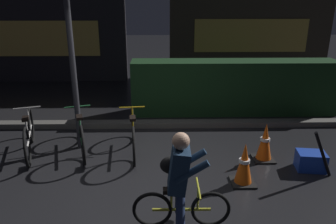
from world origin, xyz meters
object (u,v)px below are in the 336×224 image
(street_post, at_px, (74,75))
(parked_bike_center_left, at_px, (80,133))
(traffic_cone_near, at_px, (244,164))
(closed_umbrella, at_px, (323,154))
(cyclist, at_px, (180,180))
(traffic_cone_far, at_px, (265,142))
(parked_bike_left_mid, at_px, (29,135))
(parked_bike_center_right, at_px, (133,134))
(blue_crate, at_px, (311,161))

(street_post, xyz_separation_m, parked_bike_center_left, (0.06, -0.16, -1.03))
(traffic_cone_near, bearing_deg, closed_umbrella, 6.92)
(closed_umbrella, bearing_deg, cyclist, 13.54)
(street_post, distance_m, traffic_cone_near, 3.21)
(street_post, xyz_separation_m, traffic_cone_far, (3.27, -0.55, -1.06))
(parked_bike_left_mid, distance_m, parked_bike_center_left, 0.90)
(street_post, distance_m, cyclist, 2.92)
(traffic_cone_near, distance_m, cyclist, 1.41)
(parked_bike_center_left, bearing_deg, traffic_cone_far, -114.08)
(cyclist, bearing_deg, street_post, 128.06)
(traffic_cone_near, distance_m, traffic_cone_far, 0.92)
(traffic_cone_far, height_order, closed_umbrella, closed_umbrella)
(parked_bike_center_right, height_order, blue_crate, parked_bike_center_right)
(blue_crate, distance_m, cyclist, 2.62)
(parked_bike_left_mid, xyz_separation_m, parked_bike_center_left, (0.90, 0.04, 0.00))
(parked_bike_center_right, height_order, closed_umbrella, closed_umbrella)
(blue_crate, bearing_deg, closed_umbrella, -80.41)
(parked_bike_center_left, xyz_separation_m, traffic_cone_near, (2.68, -1.14, -0.03))
(parked_bike_left_mid, relative_size, closed_umbrella, 1.91)
(parked_bike_left_mid, distance_m, closed_umbrella, 4.90)
(street_post, bearing_deg, parked_bike_left_mid, -166.32)
(blue_crate, height_order, closed_umbrella, closed_umbrella)
(parked_bike_center_right, distance_m, traffic_cone_near, 2.05)
(traffic_cone_near, height_order, cyclist, cyclist)
(parked_bike_center_left, xyz_separation_m, blue_crate, (3.87, -0.74, -0.20))
(parked_bike_left_mid, height_order, parked_bike_center_left, parked_bike_center_left)
(traffic_cone_near, distance_m, blue_crate, 1.27)
(street_post, distance_m, traffic_cone_far, 3.48)
(street_post, distance_m, blue_crate, 4.22)
(parked_bike_center_left, distance_m, cyclist, 2.68)
(parked_bike_center_left, bearing_deg, parked_bike_left_mid, 75.67)
(parked_bike_center_right, xyz_separation_m, traffic_cone_near, (1.73, -1.10, -0.03))
(parked_bike_center_right, distance_m, traffic_cone_far, 2.29)
(parked_bike_center_right, bearing_deg, parked_bike_left_mid, 84.39)
(street_post, relative_size, closed_umbrella, 3.25)
(parked_bike_left_mid, xyz_separation_m, cyclist, (2.56, -2.03, 0.28))
(parked_bike_center_right, height_order, traffic_cone_far, parked_bike_center_right)
(parked_bike_left_mid, bearing_deg, cyclist, -145.66)
(parked_bike_center_left, height_order, traffic_cone_near, parked_bike_center_left)
(street_post, height_order, parked_bike_center_left, street_post)
(blue_crate, bearing_deg, cyclist, -148.76)
(blue_crate, distance_m, closed_umbrella, 0.35)
(cyclist, bearing_deg, parked_bike_center_right, 109.82)
(parked_bike_center_left, distance_m, traffic_cone_far, 3.23)
(street_post, height_order, blue_crate, street_post)
(parked_bike_center_right, height_order, traffic_cone_near, parked_bike_center_right)
(cyclist, relative_size, closed_umbrella, 1.47)
(street_post, bearing_deg, traffic_cone_near, -25.40)
(parked_bike_left_mid, height_order, closed_umbrella, closed_umbrella)
(parked_bike_center_right, relative_size, closed_umbrella, 1.96)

